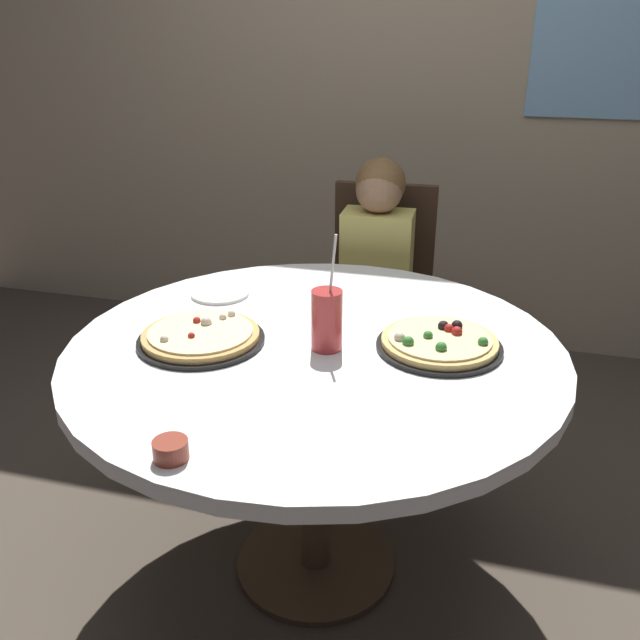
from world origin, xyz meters
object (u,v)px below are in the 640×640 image
at_px(dining_table, 315,374).
at_px(plate_small, 220,293).
at_px(chair_wooden, 380,293).
at_px(pizza_cheese, 201,336).
at_px(soda_cup, 327,320).
at_px(diner_child, 372,321).
at_px(pizza_veggie, 439,343).
at_px(sauce_bowl, 171,450).

distance_m(dining_table, plate_small, 0.47).
bearing_deg(chair_wooden, pizza_cheese, -105.79).
bearing_deg(soda_cup, dining_table, 161.40).
xyz_separation_m(dining_table, diner_child, (0.00, 0.78, -0.18)).
bearing_deg(diner_child, chair_wooden, 92.29).
xyz_separation_m(dining_table, pizza_veggie, (0.32, 0.06, 0.11)).
xyz_separation_m(chair_wooden, pizza_cheese, (-0.29, -1.03, 0.24)).
distance_m(soda_cup, sauce_bowl, 0.58).
xyz_separation_m(diner_child, plate_small, (-0.38, -0.52, 0.27)).
bearing_deg(diner_child, sauce_bowl, -95.73).
bearing_deg(pizza_cheese, pizza_veggie, 11.74).
relative_size(pizza_cheese, sauce_bowl, 4.81).
relative_size(dining_table, chair_wooden, 1.38).
xyz_separation_m(pizza_cheese, sauce_bowl, (0.16, -0.50, 0.00)).
bearing_deg(diner_child, pizza_veggie, -66.44).
relative_size(diner_child, plate_small, 6.01).
height_order(dining_table, soda_cup, soda_cup).
distance_m(sauce_bowl, plate_small, 0.86).
relative_size(diner_child, pizza_veggie, 3.31).
relative_size(diner_child, soda_cup, 3.51).
bearing_deg(dining_table, diner_child, 89.76).
bearing_deg(chair_wooden, dining_table, -89.76).
xyz_separation_m(soda_cup, sauce_bowl, (-0.17, -0.55, -0.06)).
bearing_deg(diner_child, pizza_cheese, -109.42).
xyz_separation_m(sauce_bowl, plate_small, (-0.25, 0.83, -0.02)).
height_order(sauce_bowl, plate_small, sauce_bowl).
height_order(pizza_cheese, plate_small, pizza_cheese).
height_order(diner_child, sauce_bowl, diner_child).
relative_size(diner_child, sauce_bowl, 15.46).
height_order(diner_child, pizza_veggie, diner_child).
xyz_separation_m(pizza_veggie, sauce_bowl, (-0.45, -0.63, 0.00)).
height_order(diner_child, soda_cup, diner_child).
height_order(dining_table, pizza_veggie, pizza_veggie).
distance_m(chair_wooden, pizza_veggie, 0.99).
bearing_deg(dining_table, chair_wooden, 90.24).
xyz_separation_m(pizza_veggie, plate_small, (-0.70, 0.20, -0.01)).
relative_size(pizza_veggie, pizza_cheese, 0.97).
bearing_deg(dining_table, pizza_cheese, -167.79).
relative_size(dining_table, sauce_bowl, 18.67).
height_order(pizza_veggie, soda_cup, soda_cup).
relative_size(chair_wooden, pizza_veggie, 2.91).
xyz_separation_m(pizza_veggie, pizza_cheese, (-0.61, -0.13, -0.00)).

